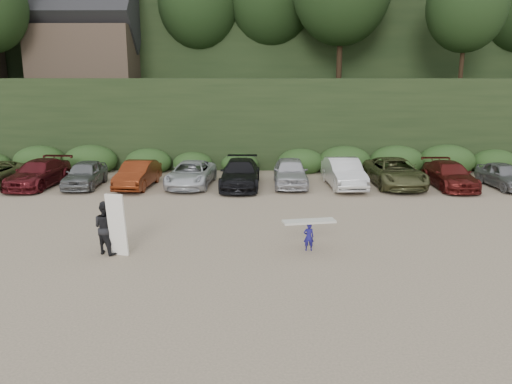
{
  "coord_description": "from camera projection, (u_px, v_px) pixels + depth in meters",
  "views": [
    {
      "loc": [
        2.22,
        -17.74,
        6.09
      ],
      "look_at": [
        1.95,
        3.0,
        1.3
      ],
      "focal_mm": 35.0,
      "sensor_mm": 36.0,
      "label": 1
    }
  ],
  "objects": [
    {
      "name": "adult_surfer",
      "position": [
        107.0,
        227.0,
        17.43
      ],
      "size": [
        1.4,
        1.09,
        2.24
      ],
      "color": "black",
      "rests_on": "ground"
    },
    {
      "name": "parked_cars",
      "position": [
        222.0,
        174.0,
        28.2
      ],
      "size": [
        39.76,
        6.07,
        1.64
      ],
      "color": "silver",
      "rests_on": "ground"
    },
    {
      "name": "child_surfer",
      "position": [
        309.0,
        230.0,
        17.77
      ],
      "size": [
        1.95,
        0.88,
        1.13
      ],
      "color": "navy",
      "rests_on": "ground"
    },
    {
      "name": "hillside_backdrop",
      "position": [
        239.0,
        26.0,
        51.16
      ],
      "size": [
        90.0,
        41.5,
        28.0
      ],
      "color": "black",
      "rests_on": "ground"
    },
    {
      "name": "ground",
      "position": [
        203.0,
        244.0,
        18.68
      ],
      "size": [
        120.0,
        120.0,
        0.0
      ],
      "primitive_type": "plane",
      "color": "tan",
      "rests_on": "ground"
    }
  ]
}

